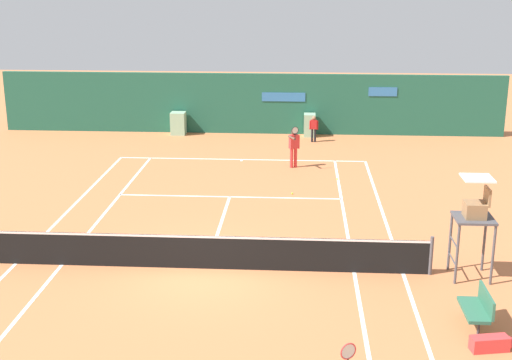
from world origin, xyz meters
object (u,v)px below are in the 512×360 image
(player_bench, at_px, (478,307))
(tennis_ball_mid_court, at_px, (337,179))
(ball_kid_right_post, at_px, (314,127))
(equipment_bag, at_px, (494,343))
(player_on_baseline, at_px, (294,145))
(umpire_chair, at_px, (475,213))
(tennis_ball_by_sideline, at_px, (292,193))

(player_bench, distance_m, tennis_ball_mid_court, 11.99)
(ball_kid_right_post, bearing_deg, equipment_bag, 103.24)
(ball_kid_right_post, bearing_deg, player_on_baseline, 81.98)
(player_on_baseline, bearing_deg, player_bench, 80.43)
(tennis_ball_mid_court, bearing_deg, equipment_bag, -78.04)
(umpire_chair, xyz_separation_m, equipment_bag, (-0.35, -3.79, -1.61))
(tennis_ball_by_sideline, bearing_deg, umpire_chair, -55.50)
(equipment_bag, height_order, tennis_ball_by_sideline, equipment_bag)
(player_bench, relative_size, tennis_ball_mid_court, 18.40)
(umpire_chair, height_order, tennis_ball_mid_court, umpire_chair)
(tennis_ball_by_sideline, bearing_deg, player_on_baseline, 89.96)
(equipment_bag, bearing_deg, tennis_ball_mid_court, 101.96)
(player_on_baseline, distance_m, tennis_ball_mid_court, 2.60)
(equipment_bag, height_order, player_on_baseline, player_on_baseline)
(umpire_chair, distance_m, player_on_baseline, 11.68)
(equipment_bag, xyz_separation_m, player_on_baseline, (-4.42, 14.42, 0.80))
(umpire_chair, height_order, player_on_baseline, umpire_chair)
(player_bench, xyz_separation_m, tennis_ball_by_sideline, (-4.31, 9.71, -0.47))
(ball_kid_right_post, distance_m, tennis_ball_by_sideline, 8.45)
(equipment_bag, bearing_deg, ball_kid_right_post, 100.45)
(tennis_ball_by_sideline, bearing_deg, tennis_ball_mid_court, 49.05)
(ball_kid_right_post, bearing_deg, player_bench, 103.47)
(equipment_bag, relative_size, player_on_baseline, 0.52)
(tennis_ball_mid_court, bearing_deg, ball_kid_right_post, 97.40)
(tennis_ball_mid_court, bearing_deg, player_on_baseline, 135.29)
(umpire_chair, distance_m, tennis_ball_mid_court, 9.58)
(umpire_chair, relative_size, tennis_ball_by_sideline, 40.29)
(player_bench, relative_size, ball_kid_right_post, 1.00)
(player_bench, height_order, ball_kid_right_post, ball_kid_right_post)
(ball_kid_right_post, bearing_deg, tennis_ball_mid_court, 100.19)
(equipment_bag, xyz_separation_m, tennis_ball_by_sideline, (-4.42, 10.72, -0.13))
(umpire_chair, distance_m, ball_kid_right_post, 15.83)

